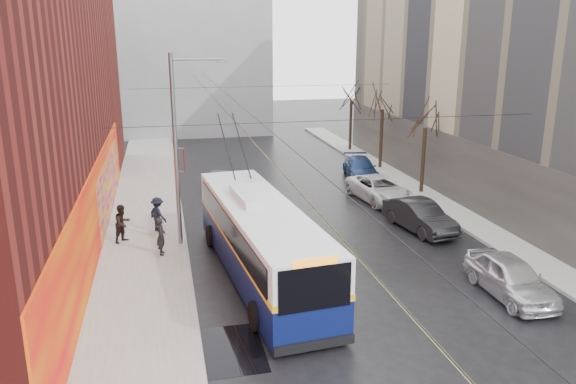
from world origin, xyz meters
The scene contains 22 objects.
ground centered at (0.00, 0.00, 0.00)m, with size 140.00×140.00×0.00m, color black.
sidewalk_left centered at (-8.00, 12.00, 0.07)m, with size 4.00×60.00×0.15m, color gray.
sidewalk_right centered at (9.00, 12.00, 0.07)m, with size 2.00×60.00×0.15m, color gray.
lane_line centered at (1.50, 14.00, 0.00)m, with size 0.12×50.00×0.01m, color #BFB74C.
building_right centered at (16.99, 14.00, 7.99)m, with size 14.06×36.00×16.00m.
building_far centered at (-6.00, 44.99, 9.02)m, with size 20.50×12.10×18.00m.
streetlight_pole centered at (-6.14, 10.00, 4.85)m, with size 2.65×0.60×9.00m.
catenary_wires centered at (-2.54, 14.77, 6.25)m, with size 18.00×60.00×0.22m.
tree_near centered at (9.00, 16.00, 4.98)m, with size 3.20×3.20×6.40m.
tree_mid centered at (9.00, 23.00, 5.25)m, with size 3.20×3.20×6.68m.
tree_far centered at (9.00, 30.00, 5.14)m, with size 3.20×3.20×6.57m.
puddle centered at (-5.47, 0.32, 0.00)m, with size 2.81×3.07×0.01m, color black.
pigeons_flying centered at (-2.58, 10.88, 6.68)m, with size 2.74×3.25×1.70m.
trolleybus centered at (-3.16, 5.65, 1.68)m, with size 3.89×12.88×6.03m.
parked_car_a centered at (5.88, 1.83, 0.78)m, with size 1.83×4.56×1.55m, color silver.
parked_car_b centered at (5.80, 9.58, 0.78)m, with size 1.65×4.73×1.56m, color black.
parked_car_c centered at (5.80, 15.09, 0.74)m, with size 2.44×5.30×1.47m, color silver.
parked_car_d centered at (6.60, 20.70, 0.71)m, with size 2.00×4.92×1.43m, color navy.
following_car centered at (-3.50, 18.85, 0.72)m, with size 1.70×4.23×1.44m, color #B8B9BE.
pedestrian_a centered at (-7.17, 8.77, 1.02)m, with size 0.63×0.41×1.73m, color black.
pedestrian_b centered at (-8.95, 10.80, 1.08)m, with size 0.90×0.70×1.85m, color black.
pedestrian_c centered at (-7.31, 11.99, 1.04)m, with size 1.14×0.66×1.77m, color black.
Camera 1 is at (-6.83, -15.65, 9.73)m, focal length 35.00 mm.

